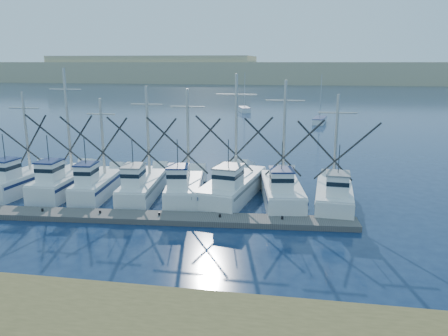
{
  "coord_description": "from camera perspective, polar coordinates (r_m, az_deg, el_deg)",
  "views": [
    {
      "loc": [
        3.42,
        -19.7,
        10.14
      ],
      "look_at": [
        -1.24,
        8.0,
        3.29
      ],
      "focal_mm": 35.0,
      "sensor_mm": 36.0,
      "label": 1
    }
  ],
  "objects": [
    {
      "name": "ground",
      "position": [
        22.42,
        -0.28,
        -13.19
      ],
      "size": [
        500.0,
        500.0,
        0.0
      ],
      "primitive_type": "plane",
      "color": "#0D1E3D",
      "rests_on": "ground"
    },
    {
      "name": "dune_ridge",
      "position": [
        229.78,
        8.91,
        12.26
      ],
      "size": [
        360.0,
        60.0,
        10.0
      ],
      "primitive_type": "cube",
      "color": "tan",
      "rests_on": "ground"
    },
    {
      "name": "sailboat_far",
      "position": [
        91.56,
        2.67,
        7.65
      ],
      "size": [
        3.2,
        5.42,
        8.1
      ],
      "rotation": [
        0.0,
        0.0,
        0.3
      ],
      "color": "white",
      "rests_on": "ground"
    },
    {
      "name": "floating_dock",
      "position": [
        29.36,
        -10.34,
        -6.35
      ],
      "size": [
        27.68,
        3.83,
        0.37
      ],
      "primitive_type": "cube",
      "rotation": [
        0.0,
        0.0,
        0.07
      ],
      "color": "#5C5752",
      "rests_on": "ground"
    },
    {
      "name": "trawler_fleet",
      "position": [
        33.27,
        -6.5,
        -2.44
      ],
      "size": [
        27.34,
        9.39,
        9.68
      ],
      "color": "white",
      "rests_on": "ground"
    },
    {
      "name": "sailboat_near",
      "position": [
        75.97,
        12.38,
        6.1
      ],
      "size": [
        2.6,
        5.83,
        8.1
      ],
      "rotation": [
        0.0,
        0.0,
        -0.15
      ],
      "color": "white",
      "rests_on": "ground"
    }
  ]
}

